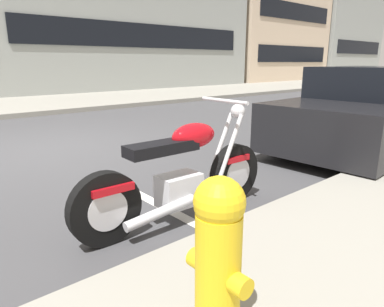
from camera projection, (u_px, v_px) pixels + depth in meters
ground_plane at (52, 149)px, 5.99m from camera, size 260.00×260.00×0.00m
sidewalk_far_curb at (238, 89)px, 18.30m from camera, size 120.00×5.00×0.14m
parking_stall_stripe at (172, 211)px, 3.49m from camera, size 0.12×2.20×0.01m
parked_motorcycle at (181, 176)px, 3.23m from camera, size 2.12×0.62×1.11m
parked_car_behind_motorcycle at (373, 111)px, 5.92m from camera, size 4.49×2.01×1.38m
fire_hydrant at (218, 256)px, 1.62m from camera, size 0.24×0.36×0.83m
townhouse_corner_block at (247, 22)px, 27.41m from camera, size 9.48×9.13×9.09m
townhouse_near_left at (320, 11)px, 33.12m from camera, size 9.38×8.46×12.29m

